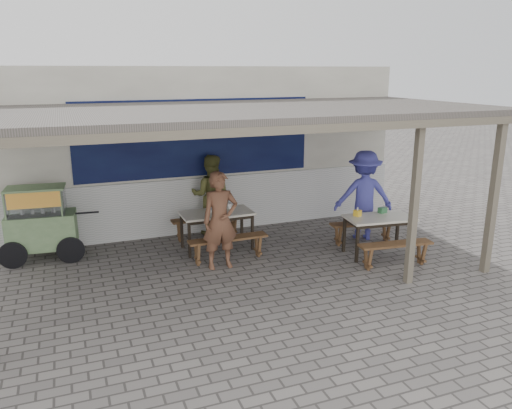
{
  "coord_description": "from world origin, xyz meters",
  "views": [
    {
      "loc": [
        -2.78,
        -7.17,
        3.43
      ],
      "look_at": [
        0.33,
        0.9,
        1.09
      ],
      "focal_mm": 35.0,
      "sensor_mm": 36.0,
      "label": 1
    }
  ],
  "objects": [
    {
      "name": "condiment_jar",
      "position": [
        0.18,
        1.99,
        0.8
      ],
      "size": [
        0.09,
        0.09,
        0.1
      ],
      "primitive_type": "cylinder",
      "color": "silver",
      "rests_on": "table_left"
    },
    {
      "name": "warung_roof",
      "position": [
        0.02,
        0.9,
        2.71
      ],
      "size": [
        9.0,
        4.21,
        2.81
      ],
      "color": "#554D49",
      "rests_on": "ground"
    },
    {
      "name": "table_right",
      "position": [
        2.63,
        0.4,
        0.67
      ],
      "size": [
        1.33,
        0.84,
        0.75
      ],
      "rotation": [
        0.0,
        0.0,
        -0.12
      ],
      "color": "beige",
      "rests_on": "ground"
    },
    {
      "name": "ground",
      "position": [
        0.0,
        0.0,
        0.0
      ],
      "size": [
        60.0,
        60.0,
        0.0
      ],
      "primitive_type": "plane",
      "color": "slate",
      "rests_on": "ground"
    },
    {
      "name": "vendor_cart",
      "position": [
        -3.34,
        2.39,
        0.76
      ],
      "size": [
        1.78,
        0.78,
        1.39
      ],
      "rotation": [
        0.0,
        0.0,
        -0.09
      ],
      "color": "#759462",
      "rests_on": "ground"
    },
    {
      "name": "bench_right_wall",
      "position": [
        2.71,
        1.04,
        0.33
      ],
      "size": [
        1.38,
        0.44,
        0.45
      ],
      "rotation": [
        0.0,
        0.0,
        -0.12
      ],
      "color": "brown",
      "rests_on": "ground"
    },
    {
      "name": "condiment_bowl",
      "position": [
        -0.21,
        1.91,
        0.77
      ],
      "size": [
        0.21,
        0.21,
        0.05
      ],
      "primitive_type": "imported",
      "rotation": [
        0.0,
        0.0,
        -0.04
      ],
      "color": "white",
      "rests_on": "table_left"
    },
    {
      "name": "donation_box",
      "position": [
        2.84,
        0.61,
        0.8
      ],
      "size": [
        0.18,
        0.14,
        0.11
      ],
      "primitive_type": "cube",
      "rotation": [
        0.0,
        0.0,
        0.22
      ],
      "color": "#306D40",
      "rests_on": "table_right"
    },
    {
      "name": "patron_right_table",
      "position": [
        2.88,
        1.33,
        0.93
      ],
      "size": [
        1.37,
        1.07,
        1.85
      ],
      "primitive_type": "imported",
      "rotation": [
        0.0,
        0.0,
        2.77
      ],
      "color": "#4344A6",
      "rests_on": "ground"
    },
    {
      "name": "back_wall",
      "position": [
        -0.0,
        3.58,
        1.72
      ],
      "size": [
        9.0,
        1.28,
        3.5
      ],
      "color": "silver",
      "rests_on": "ground"
    },
    {
      "name": "bench_left_wall",
      "position": [
        -0.16,
        2.5,
        0.34
      ],
      "size": [
        1.48,
        0.3,
        0.45
      ],
      "rotation": [
        0.0,
        0.0,
        0.01
      ],
      "color": "brown",
      "rests_on": "ground"
    },
    {
      "name": "table_left",
      "position": [
        -0.15,
        1.81,
        0.67
      ],
      "size": [
        1.39,
        0.74,
        0.75
      ],
      "rotation": [
        0.0,
        0.0,
        0.01
      ],
      "color": "beige",
      "rests_on": "ground"
    },
    {
      "name": "bench_left_street",
      "position": [
        -0.14,
        1.11,
        0.34
      ],
      "size": [
        1.48,
        0.3,
        0.45
      ],
      "rotation": [
        0.0,
        0.0,
        0.01
      ],
      "color": "brown",
      "rests_on": "ground"
    },
    {
      "name": "bench_right_street",
      "position": [
        2.55,
        -0.25,
        0.33
      ],
      "size": [
        1.38,
        0.44,
        0.45
      ],
      "rotation": [
        0.0,
        0.0,
        -0.12
      ],
      "color": "brown",
      "rests_on": "ground"
    },
    {
      "name": "patron_street_side",
      "position": [
        -0.36,
        0.86,
        0.87
      ],
      "size": [
        0.64,
        0.43,
        1.75
      ],
      "primitive_type": "imported",
      "rotation": [
        0.0,
        0.0,
        -0.02
      ],
      "color": "brown",
      "rests_on": "ground"
    },
    {
      "name": "tissue_box",
      "position": [
        2.27,
        0.59,
        0.81
      ],
      "size": [
        0.15,
        0.15,
        0.11
      ],
      "primitive_type": "cube",
      "rotation": [
        0.0,
        0.0,
        0.38
      ],
      "color": "yellow",
      "rests_on": "table_right"
    },
    {
      "name": "patron_wall_side",
      "position": [
        0.01,
        2.75,
        0.86
      ],
      "size": [
        1.01,
        0.9,
        1.72
      ],
      "primitive_type": "imported",
      "rotation": [
        0.0,
        0.0,
        2.79
      ],
      "color": "brown",
      "rests_on": "ground"
    }
  ]
}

